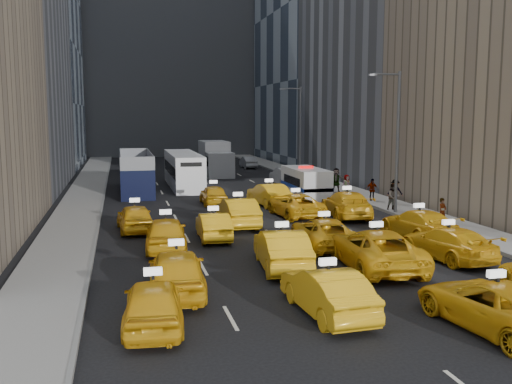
# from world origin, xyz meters

# --- Properties ---
(ground) EXTENTS (160.00, 160.00, 0.00)m
(ground) POSITION_xyz_m (0.00, 0.00, 0.00)
(ground) COLOR black
(ground) RESTS_ON ground
(sidewalk_west) EXTENTS (3.00, 90.00, 0.15)m
(sidewalk_west) POSITION_xyz_m (-10.50, 25.00, 0.07)
(sidewalk_west) COLOR gray
(sidewalk_west) RESTS_ON ground
(sidewalk_east) EXTENTS (3.00, 90.00, 0.15)m
(sidewalk_east) POSITION_xyz_m (10.50, 25.00, 0.07)
(sidewalk_east) COLOR gray
(sidewalk_east) RESTS_ON ground
(curb_west) EXTENTS (0.15, 90.00, 0.18)m
(curb_west) POSITION_xyz_m (-9.05, 25.00, 0.09)
(curb_west) COLOR slate
(curb_west) RESTS_ON ground
(curb_east) EXTENTS (0.15, 90.00, 0.18)m
(curb_east) POSITION_xyz_m (9.05, 25.00, 0.09)
(curb_east) COLOR slate
(curb_east) RESTS_ON ground
(building_backdrop) EXTENTS (30.00, 12.00, 40.00)m
(building_backdrop) POSITION_xyz_m (0.00, 72.00, 20.00)
(building_backdrop) COLOR slate
(building_backdrop) RESTS_ON ground
(streetlight_near) EXTENTS (2.15, 0.22, 9.00)m
(streetlight_near) POSITION_xyz_m (9.18, 12.00, 4.92)
(streetlight_near) COLOR #595B60
(streetlight_near) RESTS_ON ground
(streetlight_far) EXTENTS (2.15, 0.22, 9.00)m
(streetlight_far) POSITION_xyz_m (9.18, 32.00, 4.92)
(streetlight_far) COLOR #595B60
(streetlight_far) RESTS_ON ground
(taxi_0) EXTENTS (2.10, 4.51, 1.49)m
(taxi_0) POSITION_xyz_m (-6.87, -4.22, 0.75)
(taxi_0) COLOR gold
(taxi_0) RESTS_ON ground
(taxi_1) EXTENTS (1.89, 4.66, 1.50)m
(taxi_1) POSITION_xyz_m (-1.44, -4.38, 0.75)
(taxi_1) COLOR gold
(taxi_1) RESTS_ON ground
(taxi_2) EXTENTS (3.09, 5.52, 1.46)m
(taxi_2) POSITION_xyz_m (2.97, -6.68, 0.73)
(taxi_2) COLOR gold
(taxi_2) RESTS_ON ground
(taxi_4) EXTENTS (2.30, 5.01, 1.67)m
(taxi_4) POSITION_xyz_m (-5.89, -1.22, 0.83)
(taxi_4) COLOR gold
(taxi_4) RESTS_ON ground
(taxi_5) EXTENTS (2.23, 5.14, 1.65)m
(taxi_5) POSITION_xyz_m (-1.34, 1.21, 0.82)
(taxi_5) COLOR gold
(taxi_5) RESTS_ON ground
(taxi_6) EXTENTS (3.28, 6.15, 1.64)m
(taxi_6) POSITION_xyz_m (2.45, 0.33, 0.82)
(taxi_6) COLOR gold
(taxi_6) RESTS_ON ground
(taxi_7) EXTENTS (2.68, 5.22, 1.45)m
(taxi_7) POSITION_xyz_m (6.18, 0.98, 0.72)
(taxi_7) COLOR gold
(taxi_7) RESTS_ON ground
(taxi_8) EXTENTS (2.18, 4.79, 1.60)m
(taxi_8) POSITION_xyz_m (-5.73, 5.65, 0.80)
(taxi_8) COLOR gold
(taxi_8) RESTS_ON ground
(taxi_9) EXTENTS (1.60, 4.24, 1.38)m
(taxi_9) POSITION_xyz_m (-3.19, 7.42, 0.69)
(taxi_9) COLOR gold
(taxi_9) RESTS_ON ground
(taxi_10) EXTENTS (2.71, 5.27, 1.42)m
(taxi_10) POSITION_xyz_m (1.66, 4.38, 0.71)
(taxi_10) COLOR gold
(taxi_10) RESTS_ON ground
(taxi_11) EXTENTS (2.39, 5.24, 1.49)m
(taxi_11) POSITION_xyz_m (7.15, 5.25, 0.74)
(taxi_11) COLOR gold
(taxi_11) RESTS_ON ground
(taxi_12) EXTENTS (2.09, 4.53, 1.50)m
(taxi_12) POSITION_xyz_m (-7.03, 10.40, 0.75)
(taxi_12) COLOR gold
(taxi_12) RESTS_ON ground
(taxi_13) EXTENTS (1.74, 4.96, 1.63)m
(taxi_13) POSITION_xyz_m (-1.27, 10.51, 0.82)
(taxi_13) COLOR gold
(taxi_13) RESTS_ON ground
(taxi_14) EXTENTS (2.68, 5.35, 1.45)m
(taxi_14) POSITION_xyz_m (2.85, 12.73, 0.73)
(taxi_14) COLOR gold
(taxi_14) RESTS_ON ground
(taxi_15) EXTENTS (2.96, 5.82, 1.62)m
(taxi_15) POSITION_xyz_m (5.90, 11.83, 0.81)
(taxi_15) COLOR gold
(taxi_15) RESTS_ON ground
(taxi_16) EXTENTS (1.75, 4.17, 1.41)m
(taxi_16) POSITION_xyz_m (-1.38, 18.63, 0.71)
(taxi_16) COLOR gold
(taxi_16) RESTS_ON ground
(taxi_17) EXTENTS (2.25, 4.93, 1.57)m
(taxi_17) POSITION_xyz_m (2.31, 17.22, 0.78)
(taxi_17) COLOR gold
(taxi_17) RESTS_ON ground
(nypd_van) EXTENTS (2.90, 6.04, 2.50)m
(nypd_van) POSITION_xyz_m (5.87, 19.81, 1.13)
(nypd_van) COLOR silver
(nypd_van) RESTS_ON ground
(double_decker) EXTENTS (2.55, 11.11, 3.23)m
(double_decker) POSITION_xyz_m (-6.51, 26.95, 1.60)
(double_decker) COLOR black
(double_decker) RESTS_ON ground
(city_bus) EXTENTS (3.56, 11.77, 2.99)m
(city_bus) POSITION_xyz_m (-2.34, 29.27, 1.48)
(city_bus) COLOR white
(city_bus) RESTS_ON ground
(box_truck) EXTENTS (3.29, 7.94, 3.54)m
(box_truck) POSITION_xyz_m (2.04, 38.35, 1.75)
(box_truck) COLOR silver
(box_truck) RESTS_ON ground
(misc_car_0) EXTENTS (1.83, 5.08, 1.67)m
(misc_car_0) POSITION_xyz_m (6.64, 27.78, 0.83)
(misc_car_0) COLOR #9A9CA1
(misc_car_0) RESTS_ON ground
(misc_car_1) EXTENTS (3.27, 6.20, 1.66)m
(misc_car_1) POSITION_xyz_m (-6.34, 40.75, 0.83)
(misc_car_1) COLOR black
(misc_car_1) RESTS_ON ground
(misc_car_2) EXTENTS (2.25, 5.10, 1.46)m
(misc_car_2) POSITION_xyz_m (2.14, 45.04, 0.73)
(misc_car_2) COLOR slate
(misc_car_2) RESTS_ON ground
(misc_car_3) EXTENTS (2.36, 4.81, 1.58)m
(misc_car_3) POSITION_xyz_m (-1.48, 42.98, 0.79)
(misc_car_3) COLOR black
(misc_car_3) RESTS_ON ground
(misc_car_4) EXTENTS (1.48, 4.18, 1.38)m
(misc_car_4) POSITION_xyz_m (7.16, 45.54, 0.69)
(misc_car_4) COLOR #939599
(misc_car_4) RESTS_ON ground
(pedestrian_0) EXTENTS (0.66, 0.56, 1.53)m
(pedestrian_0) POSITION_xyz_m (9.86, 7.44, 0.92)
(pedestrian_0) COLOR gray
(pedestrian_0) RESTS_ON sidewalk_east
(pedestrian_1) EXTENTS (0.84, 0.47, 1.72)m
(pedestrian_1) POSITION_xyz_m (9.52, 12.74, 1.01)
(pedestrian_1) COLOR gray
(pedestrian_1) RESTS_ON sidewalk_east
(pedestrian_2) EXTENTS (1.18, 0.73, 1.69)m
(pedestrian_2) POSITION_xyz_m (10.93, 15.26, 1.00)
(pedestrian_2) COLOR gray
(pedestrian_2) RESTS_ON sidewalk_east
(pedestrian_3) EXTENTS (0.94, 0.45, 1.58)m
(pedestrian_3) POSITION_xyz_m (10.00, 17.02, 0.94)
(pedestrian_3) COLOR gray
(pedestrian_3) RESTS_ON sidewalk_east
(pedestrian_4) EXTENTS (0.85, 0.61, 1.57)m
(pedestrian_4) POSITION_xyz_m (9.32, 20.17, 0.94)
(pedestrian_4) COLOR gray
(pedestrian_4) RESTS_ON sidewalk_east
(pedestrian_5) EXTENTS (1.81, 1.19, 1.90)m
(pedestrian_5) POSITION_xyz_m (9.24, 22.18, 1.10)
(pedestrian_5) COLOR gray
(pedestrian_5) RESTS_ON sidewalk_east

